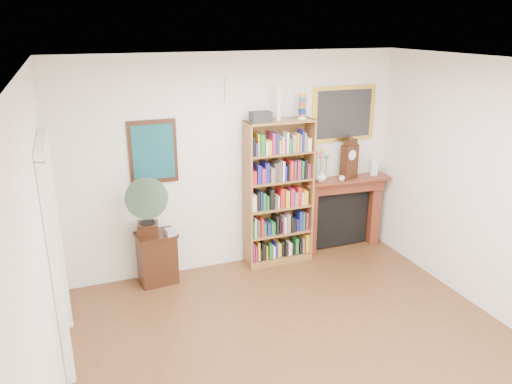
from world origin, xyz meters
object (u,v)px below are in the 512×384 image
cd_stack (171,232)px  bottle_right (376,168)px  flower_vase (321,176)px  side_cabinet (157,258)px  bottle_left (373,167)px  bookshelf (279,185)px  gramophone (148,203)px  fireplace (342,207)px  teacup (342,178)px  mantel_clock (349,160)px

cd_stack → bottle_right: bearing=2.8°
bottle_right → flower_vase: bearing=-179.9°
side_cabinet → bottle_left: bearing=-5.2°
bookshelf → cd_stack: 1.54m
gramophone → fireplace: bearing=15.8°
bottle_right → teacup: bearing=-172.7°
side_cabinet → bottle_left: (3.11, 0.04, 0.86)m
cd_stack → bottle_left: bearing=2.9°
fireplace → mantel_clock: mantel_clock is taller
bottle_left → cd_stack: bearing=-177.1°
side_cabinet → bookshelf: bearing=-5.4°
cd_stack → bottle_left: (2.94, 0.15, 0.49)m
side_cabinet → cd_stack: (0.17, -0.11, 0.37)m
gramophone → mantel_clock: bearing=14.6°
mantel_clock → fireplace: bearing=103.0°
bookshelf → teacup: bookshelf is taller
side_cabinet → cd_stack: cd_stack is taller
mantel_clock → teacup: (-0.15, -0.08, -0.23)m
gramophone → teacup: 2.65m
side_cabinet → fireplace: (2.68, 0.10, 0.29)m
fireplace → teacup: (-0.12, -0.14, 0.48)m
bookshelf → bottle_right: (1.51, 0.02, 0.08)m
fireplace → flower_vase: bearing=-166.9°
fireplace → side_cabinet: bearing=-174.1°
teacup → bottle_right: size_ratio=0.41×
flower_vase → bottle_left: size_ratio=0.70×
mantel_clock → cd_stack: bearing=165.7°
fireplace → teacup: teacup is taller
side_cabinet → teacup: teacup is taller
gramophone → mantel_clock: size_ratio=1.45×
gramophone → cd_stack: 0.48m
fireplace → flower_vase: flower_vase is taller
mantel_clock → teacup: mantel_clock is taller
bookshelf → bottle_left: 1.46m
bookshelf → flower_vase: (0.63, 0.02, 0.06)m
side_cabinet → bottle_right: bottle_right is taller
cd_stack → mantel_clock: (2.55, 0.15, 0.63)m
side_cabinet → bottle_left: 3.23m
mantel_clock → bottle_right: (0.44, -0.01, -0.17)m
cd_stack → teacup: size_ratio=1.45×
flower_vase → teacup: size_ratio=2.02×
side_cabinet → gramophone: gramophone is taller
cd_stack → flower_vase: 2.16m
fireplace → bookshelf: bearing=-171.5°
side_cabinet → fireplace: bearing=-3.7°
gramophone → mantel_clock: (2.80, 0.17, 0.22)m
side_cabinet → bottle_right: size_ratio=3.32×
gramophone → bottle_right: (3.24, 0.16, 0.06)m
bookshelf → bottle_right: size_ratio=11.27×
side_cabinet → mantel_clock: bearing=-5.0°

